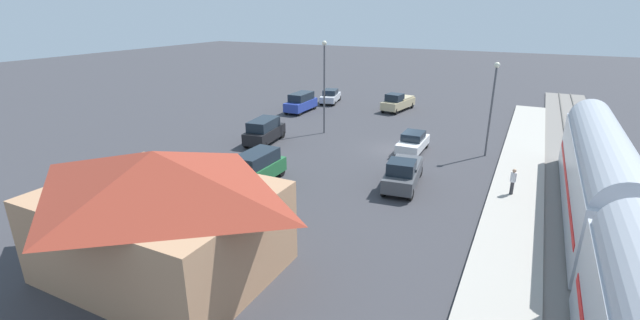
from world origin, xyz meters
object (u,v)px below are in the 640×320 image
sedan_silver (330,96)px  pickup_tan (398,102)px  suv_blue (301,102)px  suv_black (264,131)px  pedestrian_on_platform (513,180)px  light_pole_lot_center (324,77)px  station_building (160,211)px  suv_green (256,167)px  passenger_train (625,249)px  sedan_white (413,142)px  pickup_charcoal (403,173)px  light_pole_near_platform (493,98)px

sedan_silver → pickup_tan: 9.05m
suv_blue → suv_black: bearing=104.2°
pedestrian_on_platform → sedan_silver: 31.55m
light_pole_lot_center → suv_black: bearing=58.4°
suv_black → suv_blue: same height
station_building → suv_blue: (10.23, -31.27, -1.87)m
suv_green → light_pole_lot_center: bearing=-83.9°
suv_black → light_pole_lot_center: size_ratio=0.58×
passenger_train → sedan_silver: (27.27, -31.64, -1.98)m
sedan_silver → sedan_white: size_ratio=1.06×
sedan_silver → pickup_tan: size_ratio=0.85×
pickup_tan → pickup_charcoal: same height
pedestrian_on_platform → suv_black: bearing=-8.4°
station_building → light_pole_near_platform: (-11.20, -23.93, 1.78)m
pickup_tan → sedan_white: pickup_tan is taller
suv_black → light_pole_lot_center: 7.66m
station_building → pedestrian_on_platform: station_building is taller
suv_black → sedan_white: bearing=-165.0°
pickup_tan → suv_black: bearing=69.3°
pedestrian_on_platform → pickup_charcoal: bearing=10.4°
pickup_tan → suv_blue: bearing=29.6°
suv_blue → sedan_white: bearing=150.1°
light_pole_lot_center → station_building: bearing=98.8°
station_building → sedan_silver: 38.55m
sedan_white → light_pole_lot_center: light_pole_lot_center is taller
suv_black → sedan_silver: (2.18, -18.57, -0.27)m
station_building → light_pole_near_platform: size_ratio=1.38×
station_building → pickup_charcoal: size_ratio=1.88×
light_pole_near_platform → pedestrian_on_platform: bearing=106.8°
passenger_train → suv_green: passenger_train is taller
suv_black → pedestrian_on_platform: bearing=171.6°
suv_blue → light_pole_lot_center: (-6.49, 7.06, 4.26)m
station_building → pedestrian_on_platform: 20.92m
passenger_train → sedan_white: size_ratio=8.43×
pickup_charcoal → pedestrian_on_platform: bearing=-169.6°
station_building → light_pole_lot_center: 24.62m
suv_black → pickup_tan: suv_black is taller
suv_black → suv_green: (-4.78, 8.18, 0.00)m
suv_black → light_pole_near_platform: bearing=-164.3°
passenger_train → suv_black: size_ratio=7.45×
light_pole_lot_center → suv_green: bearing=96.1°
suv_black → pickup_tan: (-6.86, -18.17, -0.12)m
light_pole_lot_center → passenger_train: bearing=139.6°
suv_black → sedan_white: size_ratio=1.13×
suv_green → sedan_silver: (6.97, -26.75, -0.27)m
passenger_train → station_building: bearing=17.6°
suv_green → light_pole_lot_center: light_pole_lot_center is taller
station_building → light_pole_near_platform: light_pole_near_platform is taller
station_building → light_pole_lot_center: light_pole_lot_center is taller
sedan_white → light_pole_near_platform: light_pole_near_platform is taller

